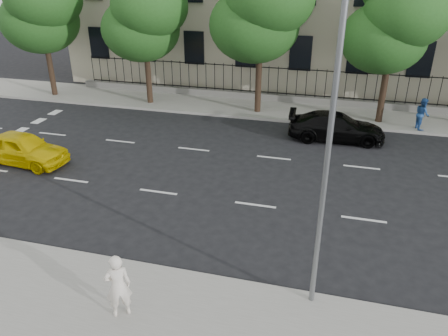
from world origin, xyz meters
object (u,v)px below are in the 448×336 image
at_px(street_light, 332,120).
at_px(black_sedan, 336,127).
at_px(yellow_taxi, 23,148).
at_px(woman_near, 118,286).

distance_m(street_light, black_sedan, 12.67).
bearing_deg(black_sedan, yellow_taxi, 112.21).
xyz_separation_m(street_light, yellow_taxi, (-13.51, 5.27, -4.42)).
xyz_separation_m(yellow_taxi, black_sedan, (13.72, 6.59, -0.02)).
relative_size(street_light, black_sedan, 1.65).
bearing_deg(street_light, yellow_taxi, 158.68).
bearing_deg(yellow_taxi, street_light, -106.34).
height_order(street_light, black_sedan, street_light).
bearing_deg(woman_near, street_light, 172.12).
distance_m(street_light, yellow_taxi, 15.16).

